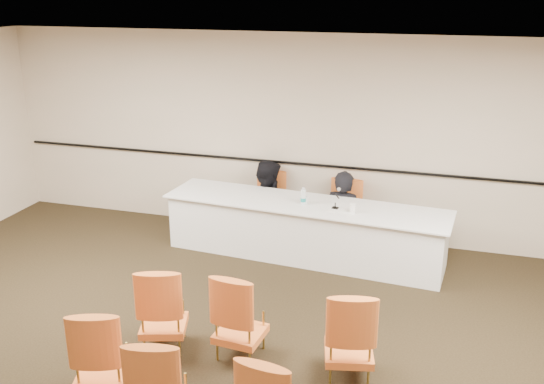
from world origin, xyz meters
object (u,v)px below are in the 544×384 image
(panelist_second_chair, at_px, (267,204))
(microphone, at_px, (335,199))
(aud_chair_front_left, at_px, (163,306))
(aud_chair_back_left, at_px, (102,352))
(panelist_second, at_px, (267,213))
(panelist_main_chair, at_px, (343,214))
(aud_chair_back_mid, at_px, (159,383))
(panel_table, at_px, (304,230))
(drinking_glass, at_px, (305,200))
(water_bottle, at_px, (303,196))
(panelist_main, at_px, (342,224))
(aud_chair_front_right, at_px, (350,332))
(coffee_cup, at_px, (353,208))
(aud_chair_front_mid, at_px, (240,314))

(panelist_second_chair, xyz_separation_m, microphone, (1.18, -0.73, 0.45))
(aud_chair_front_left, bearing_deg, aud_chair_back_left, -117.37)
(panelist_second, distance_m, microphone, 1.51)
(panelist_main_chair, distance_m, aud_chair_back_mid, 4.39)
(panel_table, bearing_deg, drinking_glass, -65.84)
(aud_chair_front_left, bearing_deg, drinking_glass, 54.05)
(water_bottle, bearing_deg, drinking_glass, 65.33)
(panelist_main, bearing_deg, panelist_main_chair, 8.01)
(water_bottle, height_order, aud_chair_front_left, water_bottle)
(panelist_second, xyz_separation_m, aud_chair_back_mid, (0.42, -4.41, 0.15))
(aud_chair_front_right, bearing_deg, panelist_second_chair, 106.54)
(drinking_glass, relative_size, aud_chair_front_right, 0.11)
(panelist_main, height_order, microphone, panelist_main)
(panelist_second, xyz_separation_m, water_bottle, (0.73, -0.70, 0.59))
(aud_chair_back_left, bearing_deg, coffee_cup, 44.59)
(panelist_main_chair, bearing_deg, microphone, -85.14)
(panelist_main_chair, distance_m, microphone, 0.78)
(drinking_glass, xyz_separation_m, aud_chair_front_left, (-0.88, -2.59, -0.37))
(panelist_main_chair, height_order, aud_chair_back_mid, same)
(water_bottle, bearing_deg, coffee_cup, -10.35)
(aud_chair_back_mid, bearing_deg, panelist_main, 67.04)
(drinking_glass, relative_size, aud_chair_back_mid, 0.11)
(panelist_main_chair, height_order, coffee_cup, panelist_main_chair)
(water_bottle, distance_m, aud_chair_front_right, 2.75)
(aud_chair_front_left, relative_size, aud_chair_front_mid, 1.00)
(drinking_glass, distance_m, aud_chair_front_right, 2.77)
(panelist_second, height_order, aud_chair_front_right, panelist_second)
(panel_table, distance_m, coffee_cup, 0.85)
(aud_chair_front_mid, bearing_deg, panelist_second_chair, 107.48)
(panel_table, bearing_deg, aud_chair_front_right, -62.74)
(water_bottle, relative_size, aud_chair_front_left, 0.26)
(aud_chair_back_mid, bearing_deg, panelist_second, 82.43)
(panelist_second, bearing_deg, aud_chair_back_mid, 115.02)
(panelist_second, bearing_deg, panelist_main, -164.89)
(aud_chair_back_left, bearing_deg, panel_table, 55.53)
(coffee_cup, relative_size, aud_chair_back_left, 0.13)
(panel_table, relative_size, drinking_glass, 39.49)
(panelist_main_chair, xyz_separation_m, drinking_glass, (-0.43, -0.57, 0.37))
(panelist_second_chair, relative_size, aud_chair_front_left, 1.00)
(panel_table, xyz_separation_m, water_bottle, (-0.01, -0.06, 0.52))
(panelist_second, relative_size, aud_chair_front_left, 1.78)
(panelist_main, relative_size, panelist_second, 0.96)
(panelist_second, xyz_separation_m, aud_chair_front_right, (1.81, -3.19, 0.15))
(panel_table, distance_m, panelist_main, 0.70)
(panelist_second_chair, bearing_deg, panelist_main, 0.00)
(panelist_main, bearing_deg, panelist_second, 3.50)
(panelist_main_chair, relative_size, aud_chair_back_mid, 1.00)
(panelist_main_chair, height_order, microphone, microphone)
(panelist_second_chair, bearing_deg, water_bottle, -39.05)
(panel_table, distance_m, aud_chair_front_left, 2.75)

